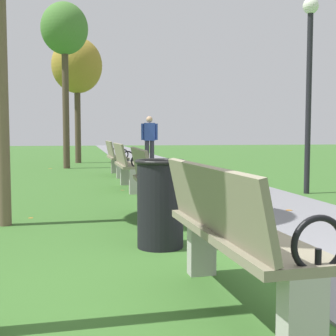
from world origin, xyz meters
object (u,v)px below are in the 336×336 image
(park_bench_1, at_px, (231,233))
(park_bench_3, at_px, (127,165))
(tree_3, at_px, (65,32))
(pedestrian_walking, at_px, (149,139))
(trash_bin, at_px, (160,203))
(lamp_post, at_px, (309,65))
(park_bench_4, at_px, (115,157))
(park_bench_2, at_px, (152,181))
(tree_4, at_px, (77,67))

(park_bench_1, bearing_deg, park_bench_3, 90.00)
(tree_3, relative_size, pedestrian_walking, 3.16)
(trash_bin, height_order, lamp_post, lamp_post)
(park_bench_1, distance_m, park_bench_4, 9.18)
(lamp_post, bearing_deg, park_bench_3, 158.35)
(park_bench_2, height_order, trash_bin, park_bench_2)
(park_bench_4, bearing_deg, tree_3, 115.00)
(tree_3, bearing_deg, park_bench_3, -77.13)
(park_bench_1, distance_m, tree_4, 15.03)
(park_bench_3, distance_m, tree_4, 9.04)
(park_bench_1, distance_m, lamp_post, 6.17)
(park_bench_3, distance_m, pedestrian_walking, 5.62)
(tree_4, bearing_deg, tree_3, -97.39)
(park_bench_1, height_order, trash_bin, park_bench_1)
(park_bench_1, relative_size, pedestrian_walking, 1.00)
(park_bench_3, height_order, tree_4, tree_4)
(park_bench_2, relative_size, pedestrian_walking, 0.99)
(park_bench_1, relative_size, park_bench_2, 1.01)
(park_bench_4, distance_m, tree_3, 4.86)
(tree_4, relative_size, trash_bin, 5.50)
(park_bench_2, bearing_deg, park_bench_3, 90.00)
(park_bench_4, xyz_separation_m, trash_bin, (-0.15, -7.55, -0.06))
(tree_3, bearing_deg, park_bench_4, -65.00)
(park_bench_3, relative_size, pedestrian_walking, 0.99)
(tree_3, bearing_deg, pedestrian_walking, -6.92)
(park_bench_2, xyz_separation_m, park_bench_4, (0.00, 6.11, 0.00))
(pedestrian_walking, height_order, lamp_post, lamp_post)
(tree_4, relative_size, lamp_post, 1.33)
(park_bench_1, relative_size, park_bench_3, 1.01)
(pedestrian_walking, distance_m, lamp_post, 7.10)
(tree_4, bearing_deg, park_bench_4, -79.98)
(park_bench_2, relative_size, tree_4, 0.35)
(park_bench_4, bearing_deg, lamp_post, -53.11)
(park_bench_4, height_order, tree_4, tree_4)
(park_bench_4, distance_m, lamp_post, 5.55)
(park_bench_2, distance_m, pedestrian_walking, 8.73)
(park_bench_4, relative_size, trash_bin, 1.92)
(park_bench_3, distance_m, tree_3, 7.00)
(park_bench_2, xyz_separation_m, park_bench_3, (0.00, 3.17, 0.00))
(park_bench_2, bearing_deg, trash_bin, -95.85)
(park_bench_3, bearing_deg, tree_3, 102.87)
(lamp_post, bearing_deg, park_bench_1, -122.22)
(park_bench_2, distance_m, park_bench_3, 3.17)
(park_bench_1, distance_m, trash_bin, 1.64)
(trash_bin, relative_size, lamp_post, 0.24)
(park_bench_4, relative_size, tree_4, 0.35)
(tree_4, bearing_deg, pedestrian_walking, -53.08)
(trash_bin, bearing_deg, tree_3, 96.44)
(lamp_post, bearing_deg, pedestrian_walking, 105.62)
(park_bench_2, bearing_deg, tree_3, 98.39)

